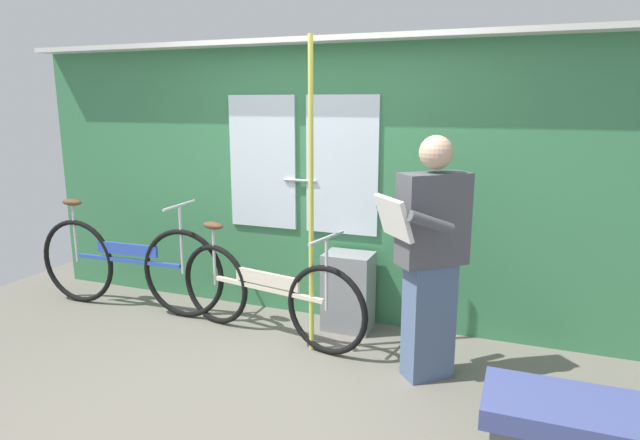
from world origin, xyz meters
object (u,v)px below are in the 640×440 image
Objects in this scene: passenger_reading_newspaper at (430,255)px; trash_bin_by_wall at (348,291)px; bicycle_leaning_behind at (266,293)px; handrail_pole at (311,201)px; bicycle_near_door at (128,265)px.

passenger_reading_newspaper reaches higher than trash_bin_by_wall.
bicycle_leaning_behind is 0.77× the size of handrail_pole.
bicycle_leaning_behind is 0.86m from handrail_pole.
bicycle_near_door reaches higher than bicycle_leaning_behind.
passenger_reading_newspaper is at bearing -37.94° from trash_bin_by_wall.
bicycle_leaning_behind is 0.66m from trash_bin_by_wall.
trash_bin_by_wall is at bearing 6.57° from bicycle_near_door.
trash_bin_by_wall is at bearing -79.42° from passenger_reading_newspaper.
handrail_pole is at bearing 0.92° from bicycle_leaning_behind.
bicycle_near_door is 1.39m from bicycle_leaning_behind.
bicycle_near_door is 1.09× the size of bicycle_leaning_behind.
bicycle_near_door is at bearing -172.97° from bicycle_leaning_behind.
bicycle_leaning_behind is 1.36m from passenger_reading_newspaper.
bicycle_near_door is 2.99× the size of trash_bin_by_wall.
bicycle_near_door is 0.84× the size of handrail_pole.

